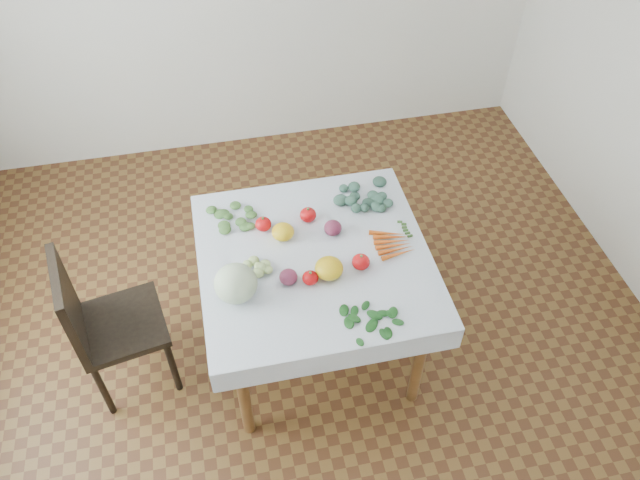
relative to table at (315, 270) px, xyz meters
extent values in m
plane|color=brown|center=(0.00, 0.00, -0.65)|extent=(4.00, 4.00, 0.00)
cube|color=brown|center=(0.00, 0.00, 0.08)|extent=(1.00, 1.00, 0.04)
cylinder|color=brown|center=(-0.44, -0.44, -0.30)|extent=(0.06, 0.06, 0.71)
cylinder|color=brown|center=(0.44, -0.44, -0.30)|extent=(0.06, 0.06, 0.71)
cylinder|color=brown|center=(-0.44, 0.44, -0.30)|extent=(0.06, 0.06, 0.71)
cylinder|color=brown|center=(0.44, 0.44, -0.30)|extent=(0.06, 0.06, 0.71)
cube|color=white|center=(0.00, 0.00, 0.10)|extent=(1.12, 1.12, 0.01)
cube|color=black|center=(-0.99, 0.02, -0.21)|extent=(0.49, 0.49, 0.04)
cube|color=black|center=(-1.18, -0.02, 0.04)|extent=(0.12, 0.42, 0.46)
cylinder|color=black|center=(-1.13, -0.19, -0.44)|extent=(0.04, 0.04, 0.43)
cylinder|color=black|center=(-0.78, -0.13, -0.44)|extent=(0.04, 0.04, 0.43)
cylinder|color=black|center=(-1.20, 0.16, -0.44)|extent=(0.04, 0.04, 0.43)
cylinder|color=black|center=(-0.85, 0.23, -0.44)|extent=(0.04, 0.04, 0.43)
ellipsoid|color=#B7C9A8|center=(-0.40, -0.17, 0.19)|extent=(0.25, 0.25, 0.18)
ellipsoid|color=red|center=(-0.22, 0.24, 0.14)|extent=(0.11, 0.11, 0.07)
ellipsoid|color=red|center=(0.02, 0.25, 0.14)|extent=(0.09, 0.09, 0.07)
ellipsoid|color=red|center=(-0.05, -0.16, 0.14)|extent=(0.08, 0.08, 0.07)
ellipsoid|color=red|center=(0.20, -0.11, 0.14)|extent=(0.09, 0.09, 0.08)
ellipsoid|color=yellow|center=(-0.13, 0.16, 0.14)|extent=(0.14, 0.14, 0.08)
ellipsoid|color=yellow|center=(0.04, -0.13, 0.15)|extent=(0.14, 0.14, 0.09)
ellipsoid|color=#54182C|center=(0.12, 0.13, 0.14)|extent=(0.10, 0.10, 0.08)
ellipsoid|color=#54182C|center=(-0.15, -0.13, 0.14)|extent=(0.11, 0.11, 0.07)
ellipsoid|color=#BBDE80|center=(-0.27, -0.02, 0.12)|extent=(0.05, 0.05, 0.04)
ellipsoid|color=#BBDE80|center=(-0.29, -0.02, 0.12)|extent=(0.05, 0.05, 0.04)
ellipsoid|color=#BBDE80|center=(-0.26, -0.04, 0.12)|extent=(0.05, 0.05, 0.04)
ellipsoid|color=#BBDE80|center=(-0.27, 0.00, 0.12)|extent=(0.05, 0.05, 0.04)
ellipsoid|color=#BBDE80|center=(-0.31, -0.04, 0.12)|extent=(0.05, 0.05, 0.04)
ellipsoid|color=#BBDE80|center=(-0.23, -0.03, 0.12)|extent=(0.05, 0.05, 0.04)
ellipsoid|color=#BBDE80|center=(-0.32, 0.01, 0.12)|extent=(0.05, 0.05, 0.04)
cone|color=orange|center=(0.39, 0.06, 0.12)|extent=(0.18, 0.08, 0.03)
cone|color=orange|center=(0.39, 0.04, 0.12)|extent=(0.18, 0.06, 0.03)
cone|color=orange|center=(0.39, 0.01, 0.12)|extent=(0.18, 0.05, 0.03)
cone|color=orange|center=(0.39, -0.02, 0.12)|extent=(0.18, 0.03, 0.03)
cone|color=orange|center=(0.39, -0.05, 0.12)|extent=(0.18, 0.04, 0.03)
cone|color=orange|center=(0.39, -0.08, 0.12)|extent=(0.18, 0.05, 0.03)
ellipsoid|color=#3B6250|center=(0.35, 0.33, 0.12)|extent=(0.06, 0.06, 0.04)
ellipsoid|color=#3B6250|center=(0.31, 0.35, 0.12)|extent=(0.06, 0.06, 0.04)
ellipsoid|color=#3B6250|center=(0.33, 0.30, 0.12)|extent=(0.06, 0.06, 0.04)
ellipsoid|color=#3B6250|center=(0.36, 0.36, 0.12)|extent=(0.06, 0.06, 0.04)
ellipsoid|color=#3B6250|center=(0.27, 0.33, 0.12)|extent=(0.06, 0.06, 0.04)
ellipsoid|color=#3B6250|center=(0.38, 0.30, 0.12)|extent=(0.06, 0.06, 0.04)
ellipsoid|color=#3B6250|center=(0.31, 0.39, 0.12)|extent=(0.06, 0.06, 0.04)
ellipsoid|color=#3B6250|center=(0.28, 0.28, 0.12)|extent=(0.06, 0.06, 0.04)
ellipsoid|color=#3B6250|center=(0.41, 0.35, 0.12)|extent=(0.06, 0.06, 0.04)
ellipsoid|color=#3B6250|center=(0.24, 0.37, 0.12)|extent=(0.06, 0.06, 0.04)
ellipsoid|color=#3B6250|center=(0.36, 0.25, 0.12)|extent=(0.06, 0.06, 0.04)
ellipsoid|color=#3B6250|center=(0.37, 0.42, 0.12)|extent=(0.06, 0.06, 0.04)
ellipsoid|color=#3B6250|center=(0.21, 0.29, 0.12)|extent=(0.06, 0.06, 0.04)
ellipsoid|color=#3B6250|center=(0.45, 0.30, 0.12)|extent=(0.06, 0.06, 0.04)
ellipsoid|color=#3B6250|center=(0.25, 0.43, 0.12)|extent=(0.06, 0.06, 0.04)
ellipsoid|color=#1A541B|center=(0.20, -0.43, 0.11)|extent=(0.06, 0.04, 0.01)
ellipsoid|color=#1A541B|center=(0.17, -0.42, 0.11)|extent=(0.06, 0.04, 0.01)
ellipsoid|color=#1A541B|center=(0.19, -0.46, 0.11)|extent=(0.06, 0.04, 0.01)
ellipsoid|color=#1A541B|center=(0.21, -0.41, 0.11)|extent=(0.06, 0.04, 0.01)
ellipsoid|color=#1A541B|center=(0.14, -0.44, 0.11)|extent=(0.06, 0.04, 0.01)
ellipsoid|color=#1A541B|center=(0.23, -0.46, 0.11)|extent=(0.06, 0.04, 0.01)
ellipsoid|color=#1A541B|center=(0.17, -0.38, 0.11)|extent=(0.06, 0.04, 0.01)
ellipsoid|color=#1A541B|center=(0.15, -0.49, 0.11)|extent=(0.06, 0.04, 0.01)
ellipsoid|color=#1A541B|center=(0.26, -0.41, 0.11)|extent=(0.06, 0.04, 0.01)
ellipsoid|color=#1A541B|center=(0.10, -0.41, 0.11)|extent=(0.06, 0.04, 0.01)
ellipsoid|color=#1A541B|center=(0.22, -0.51, 0.11)|extent=(0.06, 0.04, 0.01)
ellipsoid|color=#1A541B|center=(0.22, -0.35, 0.11)|extent=(0.06, 0.04, 0.01)
ellipsoid|color=#1A541B|center=(0.09, -0.48, 0.11)|extent=(0.06, 0.04, 0.01)
ellipsoid|color=#1A541B|center=(0.30, -0.46, 0.11)|extent=(0.06, 0.04, 0.01)
ellipsoid|color=#1A541B|center=(0.11, -0.35, 0.11)|extent=(0.06, 0.04, 0.01)
ellipsoid|color=#55823B|center=(-0.34, 0.34, 0.11)|extent=(0.05, 0.05, 0.02)
ellipsoid|color=#55823B|center=(-0.37, 0.36, 0.11)|extent=(0.05, 0.05, 0.02)
ellipsoid|color=#55823B|center=(-0.35, 0.31, 0.11)|extent=(0.05, 0.05, 0.02)
ellipsoid|color=#55823B|center=(-0.32, 0.37, 0.11)|extent=(0.05, 0.05, 0.02)
ellipsoid|color=#55823B|center=(-0.40, 0.34, 0.11)|extent=(0.05, 0.05, 0.02)
ellipsoid|color=#55823B|center=(-0.30, 0.31, 0.11)|extent=(0.05, 0.05, 0.02)
ellipsoid|color=#55823B|center=(-0.36, 0.40, 0.11)|extent=(0.05, 0.05, 0.02)
ellipsoid|color=#55823B|center=(-0.40, 0.29, 0.11)|extent=(0.05, 0.05, 0.02)
ellipsoid|color=#55823B|center=(-0.27, 0.36, 0.11)|extent=(0.05, 0.05, 0.02)
ellipsoid|color=#55823B|center=(-0.44, 0.38, 0.11)|extent=(0.05, 0.05, 0.02)
ellipsoid|color=#55823B|center=(-0.32, 0.26, 0.11)|extent=(0.05, 0.05, 0.02)
ellipsoid|color=#55823B|center=(-0.31, 0.43, 0.11)|extent=(0.05, 0.05, 0.02)
camera|label=1|loc=(-0.40, -2.00, 2.37)|focal=35.00mm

